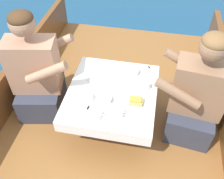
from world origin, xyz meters
name	(u,v)px	position (x,y,z in m)	size (l,w,h in m)	color
ground_plane	(113,131)	(0.00, 0.00, 0.00)	(60.00, 60.00, 0.00)	navy
boat_deck	(113,123)	(0.00, 0.00, 0.13)	(1.98, 2.97, 0.27)	brown
gunwale_port	(11,85)	(-0.96, 0.00, 0.46)	(0.06, 2.97, 0.37)	brown
cockpit_table	(112,94)	(0.00, -0.07, 0.60)	(0.71, 0.78, 0.37)	#B2B2B7
person_port	(37,76)	(-0.65, -0.02, 0.65)	(0.58, 0.52, 0.97)	#333847
person_starboard	(196,98)	(0.65, -0.02, 0.65)	(0.56, 0.49, 0.95)	#333847
plate_sandwich	(136,104)	(0.20, -0.17, 0.64)	(0.18, 0.18, 0.01)	silver
plate_bread	(97,76)	(-0.16, 0.08, 0.64)	(0.18, 0.18, 0.01)	silver
sandwich	(136,101)	(0.20, -0.17, 0.67)	(0.10, 0.07, 0.05)	tan
bowl_port_near	(131,71)	(0.12, 0.18, 0.66)	(0.14, 0.14, 0.04)	silver
bowl_starboard_near	(84,98)	(-0.20, -0.20, 0.66)	(0.14, 0.14, 0.04)	silver
bowl_center_far	(104,99)	(-0.04, -0.19, 0.66)	(0.12, 0.12, 0.04)	silver
coffee_cup_port	(147,84)	(0.27, 0.03, 0.67)	(0.10, 0.07, 0.06)	silver
coffee_cup_starboard	(119,113)	(0.10, -0.31, 0.67)	(0.11, 0.08, 0.06)	silver
coffee_cup_center	(96,115)	(-0.06, -0.36, 0.67)	(0.10, 0.08, 0.06)	silver
utensil_fork_starboard	(85,113)	(-0.15, -0.33, 0.64)	(0.04, 0.17, 0.00)	silver
utensil_spoon_center	(95,62)	(-0.22, 0.27, 0.64)	(0.17, 0.05, 0.01)	silver
utensil_knife_starboard	(118,98)	(0.06, -0.14, 0.64)	(0.15, 0.10, 0.00)	silver
utensil_fork_port	(152,71)	(0.30, 0.24, 0.64)	(0.12, 0.15, 0.00)	silver
utensil_spoon_starboard	(128,80)	(0.10, 0.08, 0.64)	(0.12, 0.14, 0.01)	silver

